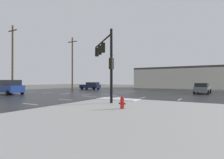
{
  "coord_description": "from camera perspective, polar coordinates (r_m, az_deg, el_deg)",
  "views": [
    {
      "loc": [
        13.36,
        -19.35,
        1.96
      ],
      "look_at": [
        -1.96,
        6.69,
        2.14
      ],
      "focal_mm": 28.87,
      "sensor_mm": 36.0,
      "label": 1
    }
  ],
  "objects": [
    {
      "name": "ground_plane",
      "position": [
        23.6,
        -4.15,
        -5.1
      ],
      "size": [
        120.0,
        120.0,
        0.0
      ],
      "primitive_type": "plane",
      "color": "slate"
    },
    {
      "name": "road_asphalt",
      "position": [
        23.59,
        -4.15,
        -5.08
      ],
      "size": [
        44.0,
        44.0,
        0.02
      ],
      "primitive_type": "cube",
      "color": "#232326",
      "rests_on": "ground_plane"
    },
    {
      "name": "sidewalk_corner",
      "position": [
        7.71,
        20.03,
        -14.51
      ],
      "size": [
        18.0,
        18.0,
        0.14
      ],
      "primitive_type": "cube",
      "color": "#B2B2AD",
      "rests_on": "ground_plane"
    },
    {
      "name": "snow_strip_curbside",
      "position": [
        17.57,
        1.9,
        -6.19
      ],
      "size": [
        4.0,
        1.6,
        0.06
      ],
      "primitive_type": "cube",
      "color": "white",
      "rests_on": "sidewalk_corner"
    },
    {
      "name": "lane_markings",
      "position": [
        21.78,
        -3.6,
        -5.44
      ],
      "size": [
        36.15,
        36.15,
        0.01
      ],
      "color": "silver",
      "rests_on": "road_asphalt"
    },
    {
      "name": "traffic_signal_mast",
      "position": [
        16.81,
        -2.27,
        7.79
      ],
      "size": [
        4.86,
        4.57,
        6.03
      ],
      "rotation": [
        0.0,
        0.0,
        2.39
      ],
      "color": "black",
      "rests_on": "sidewalk_corner"
    },
    {
      "name": "fire_hydrant",
      "position": [
        11.77,
        3.25,
        -7.29
      ],
      "size": [
        0.48,
        0.26,
        0.79
      ],
      "color": "red",
      "rests_on": "sidewalk_corner"
    },
    {
      "name": "strip_building_background",
      "position": [
        49.7,
        20.67,
        0.52
      ],
      "size": [
        22.3,
        8.0,
        5.37
      ],
      "color": "beige",
      "rests_on": "ground_plane"
    },
    {
      "name": "sedan_navy",
      "position": [
        39.73,
        -6.76,
        -1.93
      ],
      "size": [
        4.64,
        2.29,
        1.58
      ],
      "rotation": [
        0.0,
        0.0,
        3.21
      ],
      "color": "#141E47",
      "rests_on": "road_asphalt"
    },
    {
      "name": "sedan_grey",
      "position": [
        30.1,
        26.69,
        -2.41
      ],
      "size": [
        2.23,
        4.62,
        1.58
      ],
      "rotation": [
        0.0,
        0.0,
        1.51
      ],
      "color": "slate",
      "rests_on": "road_asphalt"
    },
    {
      "name": "suv_blue",
      "position": [
        29.18,
        -29.76,
        -2.0
      ],
      "size": [
        4.95,
        2.46,
        2.03
      ],
      "rotation": [
        0.0,
        0.0,
        3.07
      ],
      "color": "navy",
      "rests_on": "road_asphalt"
    },
    {
      "name": "utility_pole_mid",
      "position": [
        32.55,
        -28.97,
        6.03
      ],
      "size": [
        2.2,
        0.28,
        10.65
      ],
      "color": "brown",
      "rests_on": "ground_plane"
    },
    {
      "name": "utility_pole_far",
      "position": [
        35.44,
        -12.44,
        5.12
      ],
      "size": [
        2.2,
        0.28,
        10.21
      ],
      "color": "brown",
      "rests_on": "ground_plane"
    }
  ]
}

